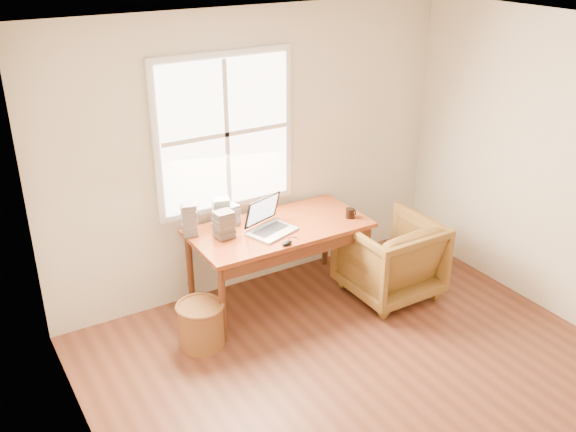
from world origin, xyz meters
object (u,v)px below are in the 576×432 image
desk (279,228)px  coffee_mug (350,213)px  wicker_stool (201,325)px  cd_stack_a (221,213)px  laptop (272,218)px  armchair (389,257)px

desk → coffee_mug: bearing=-15.1°
wicker_stool → cd_stack_a: (0.47, 0.54, 0.70)m
desk → laptop: (-0.12, -0.09, 0.16)m
armchair → coffee_mug: 0.57m
armchair → wicker_stool: 1.87m
laptop → coffee_mug: bearing=-25.3°
coffee_mug → desk: bearing=169.9°
armchair → laptop: laptop is taller
desk → armchair: (0.94, -0.43, -0.36)m
cd_stack_a → coffee_mug: bearing=-20.8°
laptop → coffee_mug: laptop is taller
armchair → coffee_mug: size_ratio=9.13×
desk → cd_stack_a: size_ratio=5.75×
armchair → coffee_mug: bearing=-41.8°
wicker_stool → cd_stack_a: bearing=48.7°
desk → armchair: size_ratio=1.95×
armchair → wicker_stool: (-1.86, 0.14, -0.19)m
desk → cd_stack_a: cd_stack_a is taller
cd_stack_a → wicker_stool: bearing=-131.3°
wicker_stool → cd_stack_a: size_ratio=1.35×
laptop → cd_stack_a: size_ratio=1.43×
desk → laptop: size_ratio=4.02×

